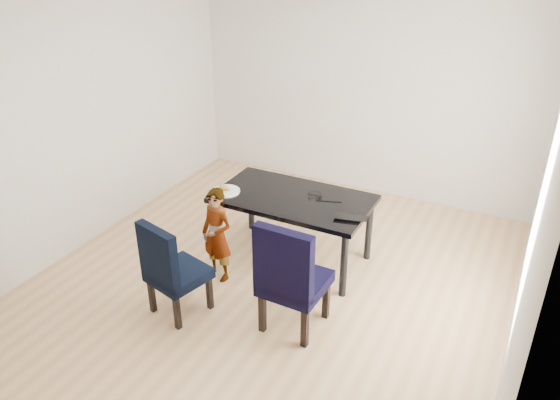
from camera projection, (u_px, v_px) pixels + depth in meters
The scene contains 14 objects.
floor at pixel (271, 283), 5.55m from camera, with size 4.50×5.00×0.01m, color tan.
ceiling at pixel (269, 2), 4.31m from camera, with size 4.50×5.00×0.01m, color white.
wall_back at pixel (362, 91), 6.92m from camera, with size 4.50×0.01×2.70m, color silver.
wall_front at pixel (54, 322), 2.95m from camera, with size 4.50×0.01×2.70m, color silver.
wall_left at pixel (84, 123), 5.84m from camera, with size 0.01×5.00×2.70m, color silver.
wall_right at pixel (540, 214), 4.03m from camera, with size 0.01×5.00×2.70m, color white.
dining_table at pixel (293, 228), 5.78m from camera, with size 1.60×0.90×0.75m, color black.
chair_left at pixel (178, 267), 4.95m from camera, with size 0.46×0.48×0.97m, color black.
chair_right at pixel (295, 274), 4.74m from camera, with size 0.53×0.55×1.10m, color black.
child at pixel (217, 235), 5.42m from camera, with size 0.36×0.24×0.99m, color orange.
plate at pixel (226, 191), 5.70m from camera, with size 0.30×0.30×0.02m, color white.
sandwich at pixel (224, 188), 5.69m from camera, with size 0.14×0.07×0.06m, color #AB873D.
laptop at pixel (351, 216), 5.22m from camera, with size 0.32×0.20×0.02m, color black.
cable_tangle at pixel (315, 199), 5.56m from camera, with size 0.13×0.13×0.01m, color black.
Camera 1 is at (2.14, -4.02, 3.29)m, focal length 35.00 mm.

